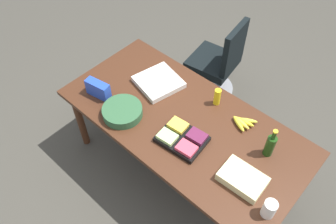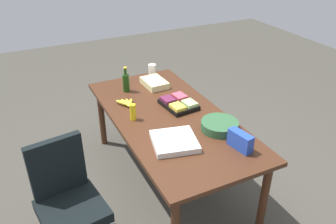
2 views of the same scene
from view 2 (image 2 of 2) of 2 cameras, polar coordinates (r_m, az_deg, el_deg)
name	(u,v)px [view 2 (image 2 of 2)]	position (r m, az deg, el deg)	size (l,w,h in m)	color
ground_plane	(169,179)	(3.73, 0.18, -11.01)	(10.00, 10.00, 0.00)	#444139
conference_table	(169,123)	(3.32, 0.20, -1.78)	(2.09, 1.02, 0.78)	#442515
office_chair	(71,212)	(2.96, -15.76, -15.67)	(0.56, 0.56, 0.98)	gray
sheet_cake	(154,83)	(3.87, -2.27, 4.84)	(0.32, 0.22, 0.07)	beige
fruit_platter	(179,103)	(3.43, 1.76, 1.42)	(0.39, 0.31, 0.07)	black
pizza_box	(174,141)	(2.87, 1.06, -4.88)	(0.36, 0.36, 0.05)	silver
mustard_bottle	(133,112)	(3.20, -5.84, 0.00)	(0.06, 0.06, 0.16)	yellow
chip_bag_blue	(240,141)	(2.85, 11.86, -4.67)	(0.22, 0.08, 0.15)	#2548B8
wine_bottle	(126,82)	(3.73, -6.96, 4.92)	(0.09, 0.09, 0.28)	#1A3F12
mayo_jar	(152,70)	(4.10, -2.62, 6.91)	(0.09, 0.09, 0.14)	white
banana_bunch	(126,103)	(3.48, -6.90, 1.53)	(0.20, 0.19, 0.04)	gold
salad_bowl	(220,126)	(3.09, 8.54, -2.23)	(0.33, 0.33, 0.08)	#2E5A36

